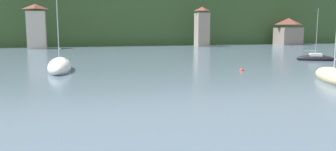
{
  "coord_description": "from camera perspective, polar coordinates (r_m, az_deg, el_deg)",
  "views": [
    {
      "loc": [
        -5.39,
        19.49,
        4.17
      ],
      "look_at": [
        0.0,
        38.35,
        1.45
      ],
      "focal_mm": 35.72,
      "sensor_mm": 36.0,
      "label": 1
    }
  ],
  "objects": [
    {
      "name": "sailboat_mid_0",
      "position": [
        30.3,
        26.4,
        -0.19
      ],
      "size": [
        4.83,
        7.39,
        9.79
      ],
      "rotation": [
        0.0,
        0.0,
        1.14
      ],
      "color": "#CCBC8E",
      "rests_on": "ground_plane"
    },
    {
      "name": "shore_building_westcentral",
      "position": [
        83.29,
        5.82,
        8.22
      ],
      "size": [
        3.19,
        3.16,
        9.61
      ],
      "color": "gray",
      "rests_on": "ground_plane"
    },
    {
      "name": "shore_building_west",
      "position": [
        77.82,
        -21.55,
        7.7
      ],
      "size": [
        3.95,
        3.36,
        9.53
      ],
      "color": "beige",
      "rests_on": "ground_plane"
    },
    {
      "name": "shore_building_central",
      "position": [
        96.51,
        19.83,
        7.04
      ],
      "size": [
        6.3,
        5.4,
        7.16
      ],
      "color": "gray",
      "rests_on": "ground_plane"
    },
    {
      "name": "mooring_buoy_near",
      "position": [
        34.63,
        12.45,
        0.8
      ],
      "size": [
        0.47,
        0.47,
        0.47
      ],
      "primitive_type": "sphere",
      "color": "red",
      "rests_on": "ground_plane"
    },
    {
      "name": "wooded_hillside",
      "position": [
        125.66,
        -13.27,
        8.44
      ],
      "size": [
        352.0,
        74.17,
        24.34
      ],
      "color": "#38562D",
      "rests_on": "ground_plane"
    },
    {
      "name": "sailboat_far_2",
      "position": [
        35.39,
        -18.01,
        1.45
      ],
      "size": [
        2.41,
        8.28,
        11.47
      ],
      "rotation": [
        0.0,
        0.0,
        4.69
      ],
      "color": "white",
      "rests_on": "ground_plane"
    },
    {
      "name": "sailboat_far_1",
      "position": [
        49.13,
        23.84,
        2.69
      ],
      "size": [
        5.02,
        3.74,
        7.18
      ],
      "rotation": [
        0.0,
        0.0,
        5.79
      ],
      "color": "black",
      "rests_on": "ground_plane"
    }
  ]
}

